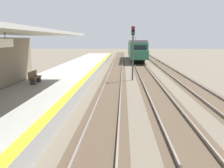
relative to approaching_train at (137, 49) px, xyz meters
name	(u,v)px	position (x,y,z in m)	size (l,w,h in m)	color
station_platform	(49,89)	(-7.80, -31.86, -1.73)	(5.00, 80.00, 0.91)	#999993
track_pair_nearest_platform	(113,85)	(-3.40, -27.86, -2.13)	(2.34, 120.00, 0.16)	#4C3D2D
track_pair_middle	(152,86)	(0.00, -27.86, -2.13)	(2.34, 120.00, 0.16)	#4C3D2D
track_pair_far_side	(192,86)	(3.40, -27.86, -2.13)	(2.34, 120.00, 0.16)	#4C3D2D
approaching_train	(137,49)	(0.00, 0.00, 0.00)	(2.93, 19.60, 4.76)	#286647
rail_signal_post	(133,48)	(-1.60, -24.61, 1.02)	(0.32, 0.34, 5.20)	#4C4C4C
platform_bench	(34,77)	(-8.78, -32.05, -0.80)	(0.45, 1.60, 0.88)	brown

